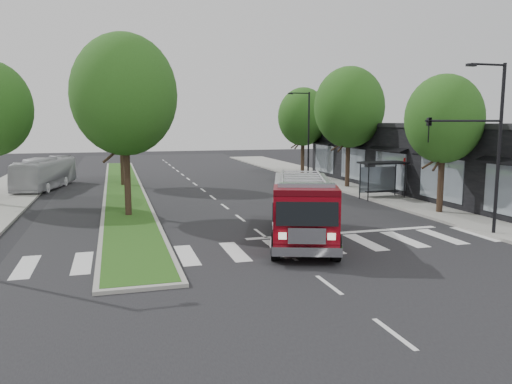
# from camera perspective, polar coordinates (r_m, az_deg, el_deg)

# --- Properties ---
(ground) EXTENTS (140.00, 140.00, 0.00)m
(ground) POSITION_cam_1_polar(r_m,az_deg,el_deg) (24.20, 0.51, -4.76)
(ground) COLOR black
(ground) RESTS_ON ground
(sidewalk_right) EXTENTS (5.00, 80.00, 0.15)m
(sidewalk_right) POSITION_cam_1_polar(r_m,az_deg,el_deg) (38.23, 14.35, -0.16)
(sidewalk_right) COLOR gray
(sidewalk_right) RESTS_ON ground
(median) EXTENTS (3.00, 50.00, 0.15)m
(median) POSITION_cam_1_polar(r_m,az_deg,el_deg) (40.98, -14.86, 0.36)
(median) COLOR gray
(median) RESTS_ON ground
(storefront_row) EXTENTS (8.00, 30.00, 5.00)m
(storefront_row) POSITION_cam_1_polar(r_m,az_deg,el_deg) (40.43, 20.00, 3.50)
(storefront_row) COLOR black
(storefront_row) RESTS_ON ground
(bus_shelter) EXTENTS (3.20, 1.60, 2.61)m
(bus_shelter) POSITION_cam_1_polar(r_m,az_deg,el_deg) (35.76, 14.16, 2.47)
(bus_shelter) COLOR black
(bus_shelter) RESTS_ON ground
(tree_right_near) EXTENTS (4.40, 4.40, 8.05)m
(tree_right_near) POSITION_cam_1_polar(r_m,az_deg,el_deg) (30.63, 20.69, 7.80)
(tree_right_near) COLOR black
(tree_right_near) RESTS_ON ground
(tree_right_mid) EXTENTS (5.60, 5.60, 9.72)m
(tree_right_mid) POSITION_cam_1_polar(r_m,az_deg,el_deg) (40.92, 10.59, 9.48)
(tree_right_mid) COLOR black
(tree_right_mid) RESTS_ON ground
(tree_right_far) EXTENTS (5.00, 5.00, 8.73)m
(tree_right_far) POSITION_cam_1_polar(r_m,az_deg,el_deg) (50.06, 5.40, 8.55)
(tree_right_far) COLOR black
(tree_right_far) RESTS_ON ground
(tree_median_near) EXTENTS (5.80, 5.80, 10.16)m
(tree_median_near) POSITION_cam_1_polar(r_m,az_deg,el_deg) (28.68, -14.82, 10.68)
(tree_median_near) COLOR black
(tree_median_near) RESTS_ON ground
(tree_median_far) EXTENTS (5.60, 5.60, 9.72)m
(tree_median_far) POSITION_cam_1_polar(r_m,az_deg,el_deg) (42.65, -15.24, 9.28)
(tree_median_far) COLOR black
(tree_median_far) RESTS_ON ground
(streetlight_right_near) EXTENTS (4.08, 0.22, 8.00)m
(streetlight_right_near) POSITION_cam_1_polar(r_m,az_deg,el_deg) (25.15, 24.60, 5.73)
(streetlight_right_near) COLOR black
(streetlight_right_near) RESTS_ON ground
(streetlight_right_far) EXTENTS (2.11, 0.20, 8.00)m
(streetlight_right_far) POSITION_cam_1_polar(r_m,az_deg,el_deg) (45.92, 5.86, 6.90)
(streetlight_right_far) COLOR black
(streetlight_right_far) RESTS_ON ground
(fire_engine) EXTENTS (5.25, 9.05, 3.01)m
(fire_engine) POSITION_cam_1_polar(r_m,az_deg,el_deg) (22.64, 5.33, -1.96)
(fire_engine) COLOR #4F040B
(fire_engine) RESTS_ON ground
(city_bus) EXTENTS (4.12, 9.28, 2.52)m
(city_bus) POSITION_cam_1_polar(r_m,az_deg,el_deg) (43.41, -22.93, 1.98)
(city_bus) COLOR silver
(city_bus) RESTS_ON ground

